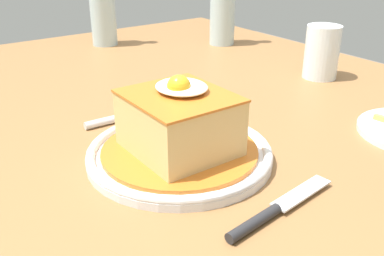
# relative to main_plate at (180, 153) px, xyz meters

# --- Properties ---
(dining_table) EXTENTS (1.43, 1.08, 0.76)m
(dining_table) POSITION_rel_main_plate_xyz_m (-0.07, 0.08, -0.10)
(dining_table) COLOR olive
(dining_table) RESTS_ON ground_plane
(main_plate) EXTENTS (0.24, 0.24, 0.02)m
(main_plate) POSITION_rel_main_plate_xyz_m (0.00, 0.00, 0.00)
(main_plate) COLOR white
(main_plate) RESTS_ON dining_table
(sandwich_meal) EXTENTS (0.20, 0.20, 0.11)m
(sandwich_meal) POSITION_rel_main_plate_xyz_m (-0.00, 0.00, 0.04)
(sandwich_meal) COLOR #C66B23
(sandwich_meal) RESTS_ON main_plate
(fork) EXTENTS (0.02, 0.14, 0.01)m
(fork) POSITION_rel_main_plate_xyz_m (-0.16, -0.01, -0.00)
(fork) COLOR silver
(fork) RESTS_ON dining_table
(knife) EXTENTS (0.04, 0.17, 0.01)m
(knife) POSITION_rel_main_plate_xyz_m (0.16, 0.00, -0.00)
(knife) COLOR #262628
(knife) RESTS_ON dining_table
(beer_bottle_clear) EXTENTS (0.06, 0.06, 0.27)m
(beer_bottle_clear) POSITION_rel_main_plate_xyz_m (-0.46, 0.44, 0.09)
(beer_bottle_clear) COLOR #ADC6CC
(beer_bottle_clear) RESTS_ON dining_table
(beer_bottle_clear_far) EXTENTS (0.06, 0.06, 0.27)m
(beer_bottle_clear_far) POSITION_rel_main_plate_xyz_m (-0.63, 0.19, 0.09)
(beer_bottle_clear_far) COLOR #ADC6CC
(beer_bottle_clear_far) RESTS_ON dining_table
(drinking_glass) EXTENTS (0.07, 0.07, 0.10)m
(drinking_glass) POSITION_rel_main_plate_xyz_m (-0.12, 0.43, 0.04)
(drinking_glass) COLOR gold
(drinking_glass) RESTS_ON dining_table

